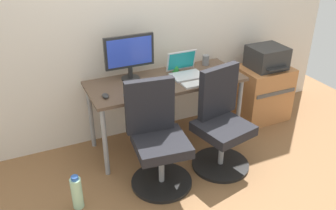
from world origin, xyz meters
TOP-DOWN VIEW (x-y plane):
  - ground_plane at (0.00, 0.00)m, footprint 5.28×5.28m
  - back_wall at (0.00, 0.38)m, footprint 4.40×0.04m
  - desk at (0.00, 0.00)m, footprint 1.51×0.61m
  - office_chair_left at (-0.31, -0.52)m, footprint 0.54×0.54m
  - office_chair_right at (0.32, -0.52)m, footprint 0.54×0.54m
  - side_cabinet at (1.23, 0.04)m, footprint 0.56×0.45m
  - printer at (1.23, 0.04)m, footprint 0.38×0.40m
  - water_bottle_on_floor at (-1.04, -0.56)m, footprint 0.09×0.09m
  - desktop_monitor at (-0.30, 0.16)m, footprint 0.48×0.18m
  - open_laptop at (0.22, 0.04)m, footprint 0.31×0.27m
  - keyboard_by_monitor at (-0.31, -0.22)m, footprint 0.34×0.12m
  - keyboard_by_laptop at (0.25, -0.22)m, footprint 0.34×0.12m
  - mouse_by_monitor at (-0.63, -0.12)m, footprint 0.06×0.10m
  - mouse_by_laptop at (0.67, -0.10)m, footprint 0.06×0.10m
  - coffee_mug at (0.17, 0.16)m, footprint 0.08×0.08m
  - pen_cup at (0.54, 0.18)m, footprint 0.07×0.07m
  - notebook at (-0.10, -0.06)m, footprint 0.21×0.15m

SIDE VIEW (x-z plane):
  - ground_plane at x=0.00m, z-range 0.00..0.00m
  - water_bottle_on_floor at x=-1.04m, z-range -0.01..0.30m
  - side_cabinet at x=1.23m, z-range 0.00..0.62m
  - office_chair_left at x=-0.31m, z-range -0.05..0.89m
  - office_chair_right at x=0.32m, z-range -0.05..0.89m
  - desk at x=0.00m, z-range 0.29..1.00m
  - keyboard_by_monitor at x=-0.31m, z-range 0.72..0.74m
  - keyboard_by_laptop at x=0.25m, z-range 0.72..0.74m
  - notebook at x=-0.10m, z-range 0.72..0.74m
  - mouse_by_monitor at x=-0.63m, z-range 0.72..0.75m
  - mouse_by_laptop at x=0.67m, z-range 0.72..0.75m
  - printer at x=1.23m, z-range 0.62..0.86m
  - coffee_mug at x=0.17m, z-range 0.72..0.81m
  - pen_cup at x=0.54m, z-range 0.72..0.82m
  - open_laptop at x=0.22m, z-range 0.66..0.88m
  - desktop_monitor at x=-0.30m, z-range 0.75..1.18m
  - back_wall at x=0.00m, z-range 0.00..2.60m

